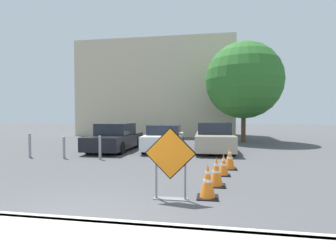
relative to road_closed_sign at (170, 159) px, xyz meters
name	(u,v)px	position (x,y,z in m)	size (l,w,h in m)	color
ground_plane	(168,150)	(-1.48, 8.33, -0.91)	(96.00, 96.00, 0.00)	#4C4C4F
curb_lip	(68,222)	(-1.48, -1.67, -0.84)	(24.45, 0.20, 0.14)	#ADAAA3
road_closed_sign	(170,159)	(0.00, 0.00, 0.00)	(1.16, 0.20, 1.62)	black
traffic_cone_nearest	(208,181)	(0.81, 0.28, -0.52)	(0.48, 0.48, 0.80)	black
traffic_cone_second	(216,172)	(1.02, 1.34, -0.53)	(0.49, 0.49, 0.78)	black
traffic_cone_third	(224,165)	(1.26, 2.64, -0.58)	(0.42, 0.42, 0.68)	black
traffic_cone_fourth	(230,158)	(1.52, 3.69, -0.52)	(0.49, 0.49, 0.79)	black
parked_car_nearest	(115,138)	(-4.30, 7.84, -0.23)	(1.93, 4.62, 1.47)	black
parked_car_second	(164,139)	(-1.66, 8.16, -0.26)	(2.13, 4.17, 1.39)	white
parked_car_third	(214,138)	(0.99, 8.42, -0.21)	(2.05, 4.69, 1.52)	#A39984
bollard_nearest	(100,147)	(-3.85, 4.85, -0.36)	(0.12, 0.12, 1.03)	gray
bollard_second	(64,147)	(-5.53, 4.85, -0.39)	(0.12, 0.12, 0.98)	gray
bollard_third	(30,145)	(-7.21, 4.85, -0.33)	(0.12, 0.12, 1.10)	gray
building_facade_backdrop	(157,90)	(-4.51, 19.63, 3.54)	(14.73, 5.00, 8.90)	beige
street_tree_behind_lot	(244,80)	(3.11, 13.82, 3.51)	(5.48, 5.48, 7.17)	#513823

